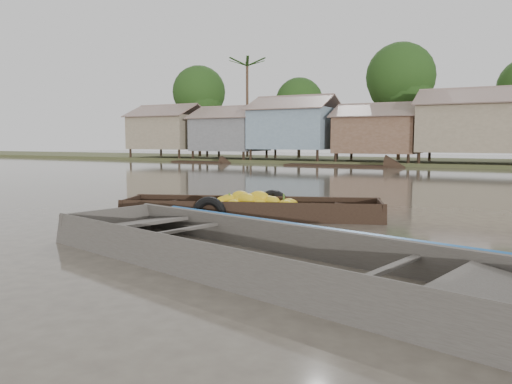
% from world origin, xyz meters
% --- Properties ---
extents(ground, '(120.00, 120.00, 0.00)m').
position_xyz_m(ground, '(0.00, 0.00, 0.00)').
color(ground, '#494238').
rests_on(ground, ground).
extents(riverbank, '(120.00, 12.47, 10.22)m').
position_xyz_m(riverbank, '(3.03, 31.86, 3.07)').
color(riverbank, '#384723').
rests_on(riverbank, ground).
extents(banana_boat, '(6.26, 3.47, 0.86)m').
position_xyz_m(banana_boat, '(-0.32, 2.70, 0.19)').
color(banana_boat, black).
rests_on(banana_boat, ground).
extents(viewer_boat, '(8.35, 4.05, 0.65)m').
position_xyz_m(viewer_boat, '(2.17, -1.47, 0.07)').
color(viewer_boat, '#443F39').
rests_on(viewer_boat, ground).
extents(distant_boats, '(45.21, 14.45, 0.35)m').
position_xyz_m(distant_boats, '(0.33, 23.51, -0.05)').
color(distant_boats, black).
rests_on(distant_boats, ground).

